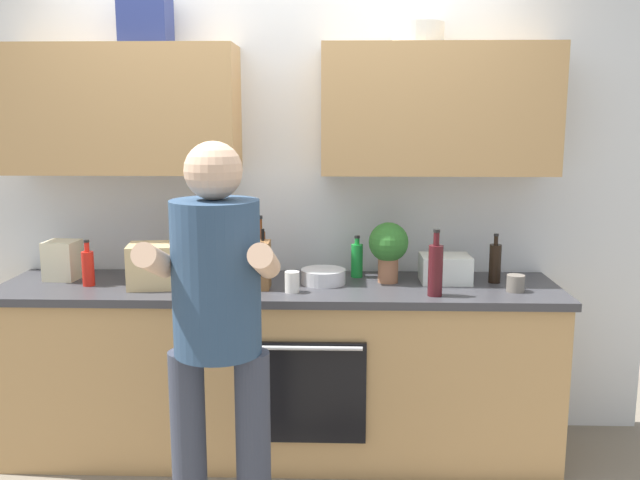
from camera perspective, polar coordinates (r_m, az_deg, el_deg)
ground_plane at (r=3.81m, az=-3.35°, el=-17.00°), size 12.00×12.00×0.00m
back_wall_unit at (r=3.66m, az=-3.26°, el=6.43°), size 4.00×0.38×2.50m
counter at (r=3.62m, az=-3.42°, el=-10.64°), size 2.84×0.67×0.90m
person_standing at (r=2.68m, az=-8.57°, el=-6.47°), size 0.49×0.45×1.65m
bottle_wine at (r=3.29m, az=9.61°, el=-2.40°), size 0.07×0.07×0.32m
bottle_syrup at (r=3.49m, az=-8.60°, el=-2.19°), size 0.06×0.06×0.24m
bottle_soda at (r=3.63m, az=3.10°, el=-1.66°), size 0.06×0.06×0.22m
bottle_juice at (r=3.63m, az=-11.22°, el=-1.24°), size 0.06×0.06×0.30m
bottle_soy at (r=3.61m, az=14.39°, el=-1.85°), size 0.06×0.06×0.25m
bottle_vinegar at (r=3.56m, az=-5.07°, el=-1.13°), size 0.06×0.06×0.34m
bottle_hotsauce at (r=3.63m, az=-18.79°, el=-2.17°), size 0.06×0.06×0.23m
cup_coffee at (r=3.32m, az=-2.34°, el=-3.52°), size 0.07×0.07×0.10m
cup_stoneware at (r=3.47m, az=16.00°, el=-3.49°), size 0.09×0.09×0.08m
mixing_bowl at (r=3.50m, az=0.28°, el=-3.06°), size 0.23×0.23×0.07m
knife_block at (r=3.40m, az=-5.04°, el=-2.06°), size 0.10×0.14×0.30m
potted_herb at (r=3.51m, az=5.73°, el=-0.51°), size 0.20×0.20×0.31m
grocery_bag_produce at (r=3.58m, az=10.40°, el=-2.37°), size 0.26×0.21×0.14m
grocery_bag_rice at (r=3.82m, az=-20.67°, el=-1.58°), size 0.17×0.17×0.20m
grocery_bag_bread at (r=3.52m, az=-13.93°, el=-2.08°), size 0.25×0.25×0.22m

